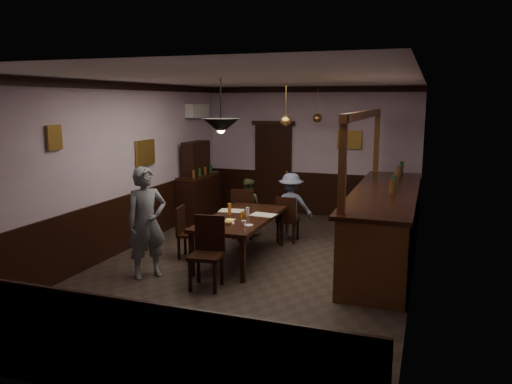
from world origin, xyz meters
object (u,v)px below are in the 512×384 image
at_px(chair_side, 186,230).
at_px(pendant_brass_mid, 286,121).
at_px(chair_far_left, 243,211).
at_px(coffee_cup, 244,223).
at_px(person_standing, 147,223).
at_px(person_seated_right, 291,206).
at_px(pendant_brass_far, 317,118).
at_px(dining_table, 241,220).
at_px(sideboard, 198,189).
at_px(chair_far_right, 287,217).
at_px(person_seated_left, 248,207).
at_px(chair_near, 208,249).
at_px(bar_counter, 385,223).
at_px(soda_can, 243,215).
at_px(pendant_iron, 221,126).

bearing_deg(chair_side, pendant_brass_mid, -48.00).
height_order(chair_far_left, chair_side, chair_far_left).
bearing_deg(coffee_cup, person_standing, -152.38).
height_order(chair_side, person_seated_right, person_seated_right).
height_order(coffee_cup, pendant_brass_far, pendant_brass_far).
height_order(person_seated_right, pendant_brass_mid, pendant_brass_mid).
height_order(dining_table, sideboard, sideboard).
height_order(person_seated_right, pendant_brass_far, pendant_brass_far).
distance_m(dining_table, chair_far_right, 1.37).
bearing_deg(pendant_brass_far, person_standing, -110.73).
xyz_separation_m(person_seated_left, pendant_brass_far, (1.05, 1.53, 1.72)).
distance_m(chair_near, person_standing, 1.08).
distance_m(person_seated_right, bar_counter, 1.97).
bearing_deg(person_standing, coffee_cup, -23.21).
distance_m(dining_table, sideboard, 3.01).
distance_m(chair_near, soda_can, 1.21).
xyz_separation_m(person_standing, bar_counter, (3.33, 2.11, -0.22)).
bearing_deg(chair_side, sideboard, 14.43).
xyz_separation_m(chair_side, coffee_cup, (1.19, -0.35, 0.31)).
bearing_deg(bar_counter, coffee_cup, -144.90).
height_order(person_seated_right, sideboard, sideboard).
distance_m(dining_table, chair_near, 1.32).
bearing_deg(bar_counter, sideboard, 160.86).
bearing_deg(person_standing, person_seated_left, 27.08).
bearing_deg(sideboard, pendant_iron, -58.37).
bearing_deg(chair_far_left, pendant_brass_far, -128.55).
height_order(chair_far_right, bar_counter, bar_counter).
xyz_separation_m(chair_far_right, sideboard, (-2.36, 1.04, 0.23)).
bearing_deg(chair_side, chair_far_left, -25.02).
bearing_deg(pendant_brass_mid, person_seated_right, 78.44).
distance_m(sideboard, pendant_iron, 3.99).
bearing_deg(person_standing, dining_table, -0.86).
bearing_deg(dining_table, pendant_brass_far, 79.08).
bearing_deg(chair_near, dining_table, 82.60).
relative_size(person_seated_left, soda_can, 9.58).
bearing_deg(dining_table, pendant_brass_mid, 73.19).
distance_m(pendant_iron, pendant_brass_mid, 2.14).
bearing_deg(sideboard, person_seated_right, -17.96).
bearing_deg(person_standing, chair_near, -54.42).
bearing_deg(person_standing, pendant_brass_mid, 9.60).
bearing_deg(person_seated_right, chair_far_left, 6.29).
relative_size(person_seated_left, person_seated_right, 0.88).
xyz_separation_m(chair_far_right, person_standing, (-1.49, -2.53, 0.36)).
bearing_deg(coffee_cup, dining_table, 115.10).
height_order(coffee_cup, bar_counter, bar_counter).
distance_m(coffee_cup, bar_counter, 2.48).
relative_size(coffee_cup, soda_can, 0.67).
bearing_deg(pendant_brass_far, chair_near, -97.77).
relative_size(chair_far_right, chair_side, 1.00).
distance_m(chair_far_right, sideboard, 2.59).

